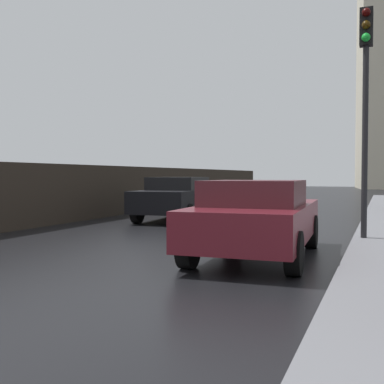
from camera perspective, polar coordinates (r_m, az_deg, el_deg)
car_black_mid_road at (r=15.03m, az=-1.69°, el=-0.68°), size 2.02×4.29×1.38m
car_maroon_far_ahead at (r=8.20m, az=7.94°, el=-3.05°), size 2.00×4.23×1.35m
traffic_light at (r=10.44m, az=20.45°, el=12.61°), size 0.26×0.39×4.70m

